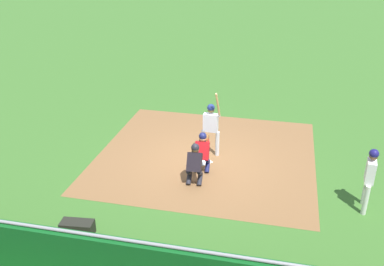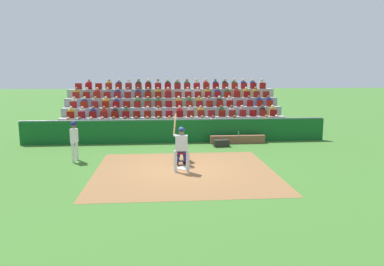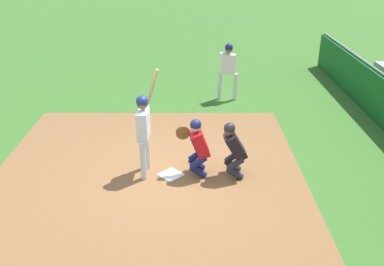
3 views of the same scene
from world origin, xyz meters
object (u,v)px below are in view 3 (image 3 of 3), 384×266
Objects in this scene: home_plate_marker at (171,175)px; on_deck_batter at (228,66)px; catcher_crouching at (197,144)px; home_plate_umpire at (233,147)px; batter_at_plate at (144,126)px.

on_deck_batter is (4.66, -1.61, 1.07)m from home_plate_marker.
on_deck_batter is at bearing -19.01° from home_plate_marker.
home_plate_marker is at bearing 97.71° from catcher_crouching.
home_plate_umpire is 4.70m from on_deck_batter.
catcher_crouching reaches higher than home_plate_umpire.
home_plate_umpire is (-0.09, -0.76, -0.04)m from catcher_crouching.
batter_at_plate is at bearing 85.93° from home_plate_umpire.
home_plate_umpire is at bearing 176.54° from on_deck_batter.
batter_at_plate is 1.92m from home_plate_umpire.
on_deck_batter reaches higher than home_plate_marker.
on_deck_batter reaches higher than catcher_crouching.
home_plate_umpire is (-0.01, -1.32, 0.67)m from home_plate_marker.
home_plate_umpire is at bearing -94.07° from batter_at_plate.
on_deck_batter reaches higher than home_plate_umpire.
catcher_crouching is 1.03× the size of home_plate_umpire.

